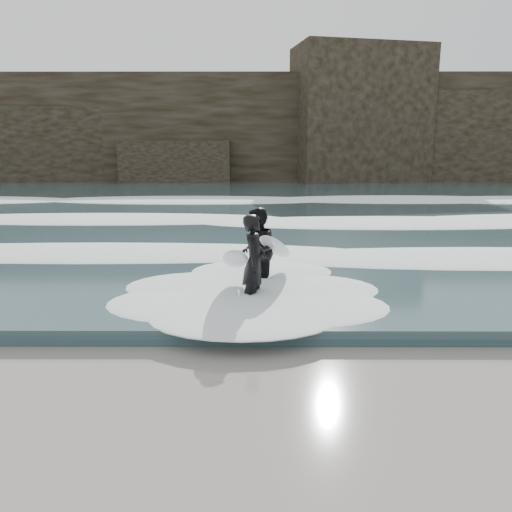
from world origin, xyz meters
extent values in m
plane|color=brown|center=(0.00, 0.00, 0.00)|extent=(120.00, 120.00, 0.00)
cube|color=#2B4348|center=(0.00, 29.00, 0.15)|extent=(90.00, 52.00, 0.30)
cube|color=black|center=(0.00, 46.00, 5.00)|extent=(70.00, 9.00, 10.00)
ellipsoid|color=white|center=(0.00, 9.00, 0.40)|extent=(60.00, 3.20, 0.20)
ellipsoid|color=white|center=(0.00, 16.00, 0.42)|extent=(60.00, 4.00, 0.24)
ellipsoid|color=white|center=(0.00, 25.00, 0.45)|extent=(60.00, 4.80, 0.30)
imported|color=black|center=(-0.57, 5.20, 1.01)|extent=(0.60, 0.81, 2.02)
ellipsoid|color=silver|center=(-0.97, 5.25, 1.05)|extent=(0.59, 1.91, 0.88)
imported|color=black|center=(-0.50, 6.46, 1.00)|extent=(0.80, 1.01, 2.00)
ellipsoid|color=white|center=(-0.08, 6.46, 1.08)|extent=(1.08, 2.06, 0.99)
camera|label=1|loc=(-0.50, -5.05, 3.36)|focal=35.00mm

